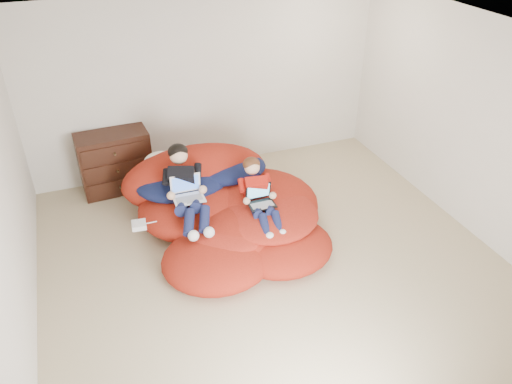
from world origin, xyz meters
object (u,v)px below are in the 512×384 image
at_px(beanbag_pile, 226,208).
at_px(laptop_white, 187,192).
at_px(dresser, 115,162).
at_px(laptop_black, 260,199).
at_px(older_boy, 185,185).
at_px(younger_boy, 259,193).

relative_size(beanbag_pile, laptop_white, 6.65).
distance_m(dresser, laptop_black, 2.26).
distance_m(dresser, beanbag_pile, 1.78).
xyz_separation_m(older_boy, laptop_white, (0.00, -0.07, -0.06)).
bearing_deg(laptop_black, laptop_white, 157.83).
distance_m(dresser, laptop_white, 1.58).
distance_m(beanbag_pile, laptop_black, 0.56).
bearing_deg(laptop_white, older_boy, 90.00).
relative_size(older_boy, younger_boy, 1.16).
height_order(beanbag_pile, older_boy, older_boy).
bearing_deg(older_boy, beanbag_pile, -1.83).
bearing_deg(laptop_black, dresser, 129.67).
xyz_separation_m(older_boy, laptop_black, (0.78, -0.39, -0.14)).
bearing_deg(older_boy, laptop_black, -26.60).
height_order(dresser, laptop_black, dresser).
distance_m(younger_boy, laptop_white, 0.82).
bearing_deg(beanbag_pile, laptop_white, -173.10).
bearing_deg(beanbag_pile, older_boy, 178.17).
xyz_separation_m(beanbag_pile, laptop_white, (-0.47, -0.06, 0.37)).
xyz_separation_m(dresser, older_boy, (0.66, -1.35, 0.27)).
height_order(beanbag_pile, laptop_white, laptop_white).
distance_m(beanbag_pile, laptop_white, 0.60).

